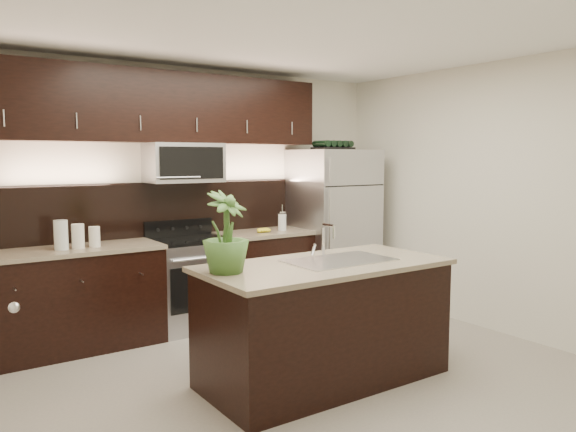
% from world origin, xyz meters
% --- Properties ---
extents(ground, '(4.50, 4.50, 0.00)m').
position_xyz_m(ground, '(0.00, 0.00, 0.00)').
color(ground, gray).
rests_on(ground, ground).
extents(room_walls, '(4.52, 4.02, 2.71)m').
position_xyz_m(room_walls, '(-0.11, -0.04, 1.70)').
color(room_walls, beige).
rests_on(room_walls, ground).
extents(counter_run, '(3.51, 0.65, 0.94)m').
position_xyz_m(counter_run, '(-0.46, 1.69, 0.47)').
color(counter_run, black).
rests_on(counter_run, ground).
extents(upper_fixtures, '(3.49, 0.40, 1.66)m').
position_xyz_m(upper_fixtures, '(-0.43, 1.84, 2.14)').
color(upper_fixtures, black).
rests_on(upper_fixtures, counter_run).
extents(island, '(1.96, 0.96, 0.94)m').
position_xyz_m(island, '(0.04, -0.16, 0.47)').
color(island, black).
rests_on(island, ground).
extents(sink_faucet, '(0.84, 0.50, 0.28)m').
position_xyz_m(sink_faucet, '(0.19, -0.15, 0.96)').
color(sink_faucet, silver).
rests_on(sink_faucet, island).
extents(refrigerator, '(0.89, 0.80, 1.84)m').
position_xyz_m(refrigerator, '(1.57, 1.63, 0.92)').
color(refrigerator, '#B2B2B7').
rests_on(refrigerator, ground).
extents(wine_rack, '(0.46, 0.28, 0.11)m').
position_xyz_m(wine_rack, '(1.57, 1.63, 1.89)').
color(wine_rack, black).
rests_on(wine_rack, refrigerator).
extents(plant, '(0.43, 0.43, 0.58)m').
position_xyz_m(plant, '(-0.77, -0.07, 1.23)').
color(plant, '#3C6528').
rests_on(plant, island).
extents(canisters, '(0.40, 0.12, 0.26)m').
position_xyz_m(canisters, '(-1.40, 1.64, 1.06)').
color(canisters, silver).
rests_on(canisters, counter_run).
extents(french_press, '(0.10, 0.10, 0.28)m').
position_xyz_m(french_press, '(0.85, 1.64, 1.04)').
color(french_press, silver).
rests_on(french_press, counter_run).
extents(bananas, '(0.17, 0.13, 0.05)m').
position_xyz_m(bananas, '(0.53, 1.61, 0.97)').
color(bananas, yellow).
rests_on(bananas, counter_run).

